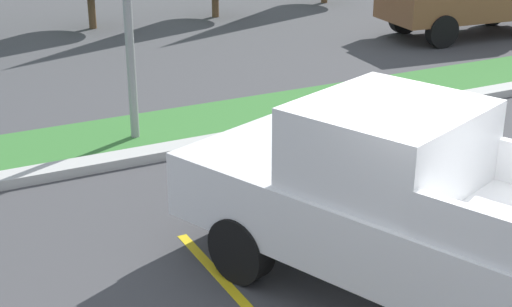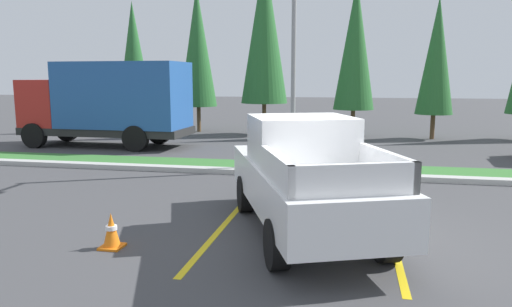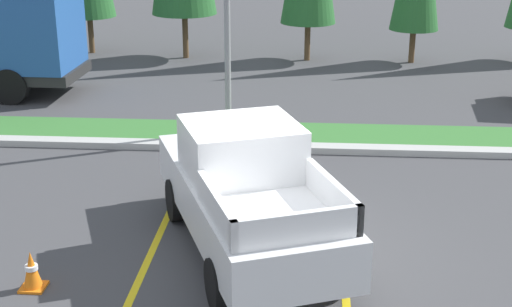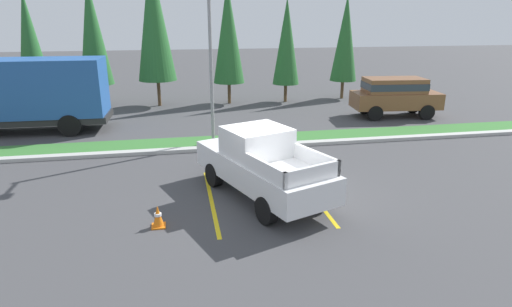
{
  "view_description": "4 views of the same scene",
  "coord_description": "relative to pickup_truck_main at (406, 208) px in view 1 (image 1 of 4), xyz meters",
  "views": [
    {
      "loc": [
        -4.72,
        -5.4,
        4.4
      ],
      "look_at": [
        -0.83,
        2.09,
        1.05
      ],
      "focal_mm": 53.15,
      "sensor_mm": 36.0,
      "label": 1
    },
    {
      "loc": [
        0.63,
        -8.34,
        2.8
      ],
      "look_at": [
        -1.01,
        -0.12,
        1.45
      ],
      "focal_mm": 33.39,
      "sensor_mm": 36.0,
      "label": 2
    },
    {
      "loc": [
        0.79,
        -10.67,
        5.52
      ],
      "look_at": [
        -0.06,
        0.91,
        1.38
      ],
      "focal_mm": 51.41,
      "sensor_mm": 36.0,
      "label": 3
    },
    {
      "loc": [
        -2.54,
        -11.77,
        5.28
      ],
      "look_at": [
        -0.09,
        1.29,
        0.97
      ],
      "focal_mm": 30.0,
      "sensor_mm": 36.0,
      "label": 4
    }
  ],
  "objects": [
    {
      "name": "grass_median",
      "position": [
        0.16,
        6.04,
        -1.01
      ],
      "size": [
        56.0,
        1.8,
        0.06
      ],
      "primitive_type": "cube",
      "color": "#387533",
      "rests_on": "ground"
    },
    {
      "name": "ground_plane",
      "position": [
        0.16,
        -0.06,
        -1.04
      ],
      "size": [
        120.0,
        120.0,
        0.0
      ],
      "primitive_type": "plane",
      "color": "#424244"
    },
    {
      "name": "pickup_truck_main",
      "position": [
        0.0,
        0.0,
        0.0
      ],
      "size": [
        3.65,
        5.55,
        2.1
      ],
      "color": "black",
      "rests_on": "ground"
    },
    {
      "name": "curb_strip",
      "position": [
        0.16,
        4.94,
        -0.97
      ],
      "size": [
        56.0,
        0.4,
        0.15
      ],
      "primitive_type": "cube",
      "color": "#B2B2AD",
      "rests_on": "ground"
    },
    {
      "name": "parking_line_far",
      "position": [
        1.57,
        -0.05,
        -1.04
      ],
      "size": [
        0.12,
        4.8,
        0.01
      ],
      "primitive_type": "cube",
      "color": "yellow",
      "rests_on": "ground"
    }
  ]
}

